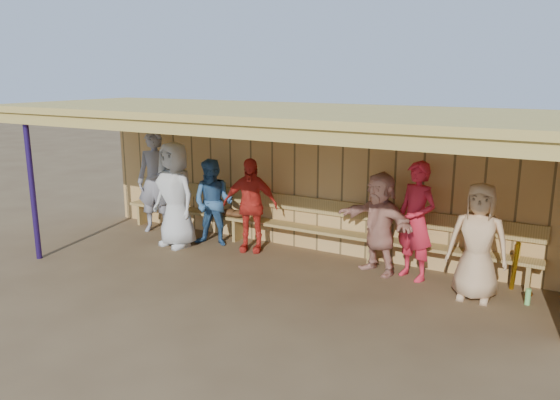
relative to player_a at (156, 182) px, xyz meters
The scene contains 11 objects.
ground 3.24m from the player_a, 15.18° to the right, with size 90.00×90.00×0.00m, color brown.
player_a is the anchor object (origin of this frame).
player_b 1.08m from the player_a, 30.48° to the right, with size 0.91×0.59×1.85m, color silver.
player_c 1.50m from the player_a, ahead, with size 0.75×0.58×1.54m, color #356292.
player_d 2.22m from the player_a, ahead, with size 0.95×0.39×1.61m, color red.
player_f 4.49m from the player_a, ahead, with size 1.46×0.46×1.57m, color tan.
player_g 5.04m from the player_a, ahead, with size 0.64×0.42×1.77m, color red.
player_h 5.99m from the player_a, ahead, with size 0.79×0.51×1.61m, color tan.
dugout_structure 3.45m from the player_a, ahead, with size 8.80×3.20×2.50m.
bench 3.04m from the player_a, ahead, with size 7.60×0.34×0.93m.
dugout_equipment 2.11m from the player_a, ahead, with size 7.08×0.62×0.80m.
Camera 1 is at (4.11, -6.91, 2.99)m, focal length 35.00 mm.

